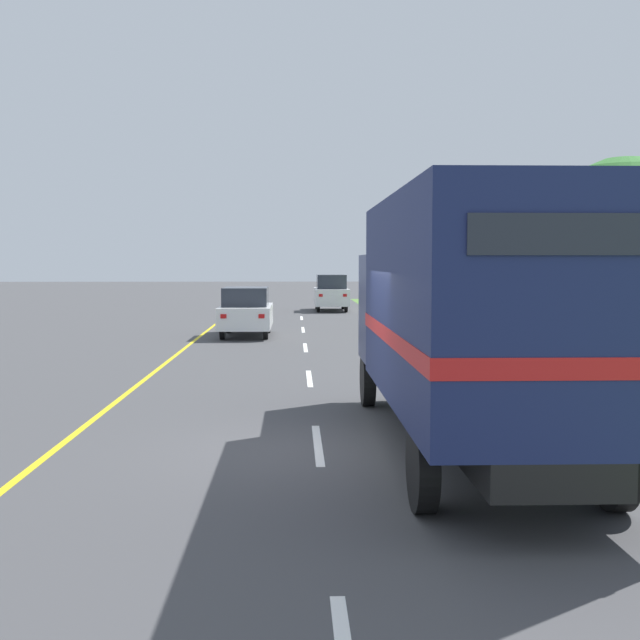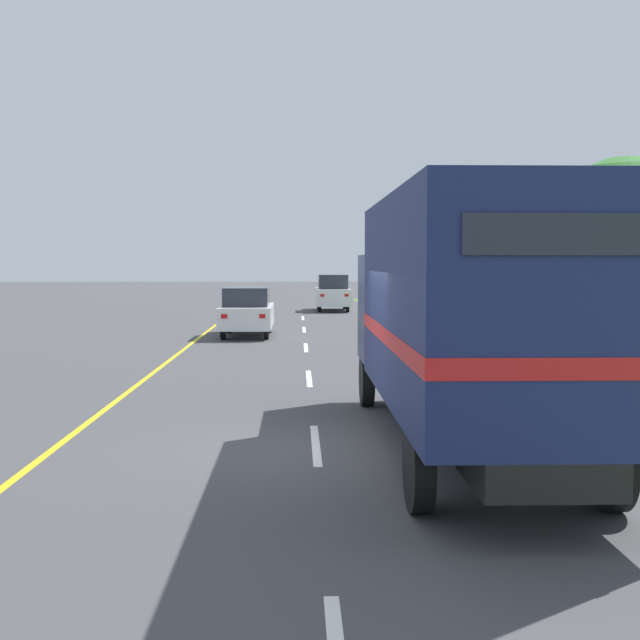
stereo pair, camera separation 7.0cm
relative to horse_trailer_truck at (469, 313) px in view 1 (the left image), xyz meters
name	(u,v)px [view 1 (the left image)]	position (x,y,z in m)	size (l,w,h in m)	color
ground_plane	(319,451)	(-2.03, 0.26, -1.94)	(200.00, 200.00, 0.00)	#444447
edge_line_yellow	(192,342)	(-5.73, 15.55, -1.94)	(0.12, 62.60, 0.01)	yellow
centre_dash_near	(318,444)	(-2.03, 0.67, -1.94)	(0.12, 2.60, 0.01)	white
centre_dash_mid_a	(309,378)	(-2.03, 7.27, -1.94)	(0.12, 2.60, 0.01)	white
centre_dash_mid_b	(305,348)	(-2.03, 13.87, -1.94)	(0.12, 2.60, 0.01)	white
centre_dash_far	(303,330)	(-2.03, 20.47, -1.94)	(0.12, 2.60, 0.01)	white
centre_dash_farthest	(302,318)	(-2.03, 27.07, -1.94)	(0.12, 2.60, 0.01)	white
horse_trailer_truck	(469,313)	(0.00, 0.00, 0.00)	(2.39, 8.44, 3.45)	black
lead_car_white	(246,311)	(-4.09, 17.81, -1.05)	(1.80, 4.10, 1.75)	black
lead_car_white_ahead	(331,293)	(-0.37, 32.84, -0.95)	(1.80, 4.34, 1.97)	black
highway_sign	(602,309)	(4.55, 6.97, -0.36)	(2.35, 0.09, 2.63)	#9E9EA3
roadside_tree_near	(623,234)	(7.10, 12.10, 1.51)	(4.41, 4.41, 5.66)	brown
roadside_tree_mid	(536,231)	(7.31, 21.13, 1.95)	(4.66, 4.66, 6.23)	brown
roadside_tree_far	(522,250)	(9.35, 30.31, 1.33)	(3.48, 3.48, 5.03)	brown
delineator_post	(601,411)	(2.02, 0.42, -1.44)	(0.08, 0.08, 0.95)	white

